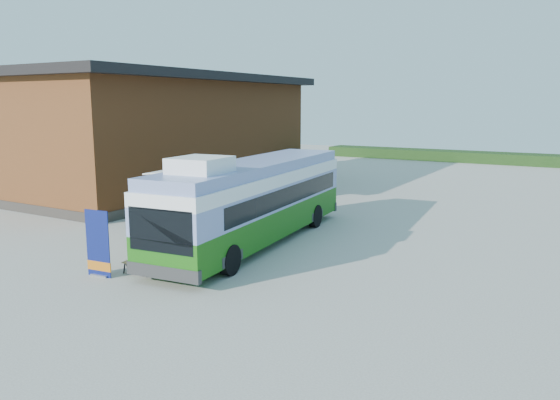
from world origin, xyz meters
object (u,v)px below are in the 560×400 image
Objects in this scene: picnic_table at (146,258)px; slurry_tanker at (301,163)px; bus at (255,198)px; person_a at (214,213)px; person_b at (271,211)px; banner at (98,250)px.

slurry_tanker is (-6.41, 22.86, 0.71)m from picnic_table.
slurry_tanker is at bearing 106.86° from bus.
bus is 7.08× the size of person_a.
bus is 2.76m from person_a.
picnic_table is 0.72× the size of person_b.
person_b is (-0.57, 2.20, -0.96)m from bus.
picnic_table is at bearing -95.81° from person_a.
person_b is at bearing 98.54° from bus.
bus reaches higher than person_b.
banner reaches higher than slurry_tanker.
person_b reaches higher than picnic_table.
person_b is at bearing 81.86° from picnic_table.
banner is 1.56m from picnic_table.
banner is at bearing 19.96° from person_b.
banner is at bearing -136.01° from picnic_table.
person_a is at bearing 160.78° from bus.
banner reaches higher than person_a.
person_b is (0.45, 7.38, 0.38)m from picnic_table.
banner is 1.26× the size of person_b.
bus is 2.47m from person_b.
person_a reaches higher than picnic_table.
banner reaches higher than person_b.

